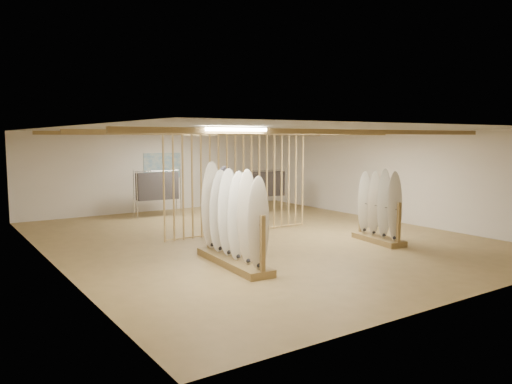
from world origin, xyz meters
TOP-DOWN VIEW (x-y plane):
  - floor at (0.00, 0.00)m, footprint 12.00×12.00m
  - ceiling at (0.00, 0.00)m, footprint 12.00×12.00m
  - wall_back at (0.00, 6.00)m, footprint 12.00×0.00m
  - wall_front at (0.00, -6.00)m, footprint 12.00×0.00m
  - wall_left at (-5.00, 0.00)m, footprint 0.00×12.00m
  - wall_right at (5.00, 0.00)m, footprint 0.00×12.00m
  - ceiling_slats at (0.00, 0.00)m, footprint 9.50×6.12m
  - light_panels at (0.00, 0.00)m, footprint 1.20×0.35m
  - bamboo_partition at (0.00, 0.80)m, footprint 4.45×0.05m
  - poster at (0.00, 5.98)m, footprint 1.40×0.03m
  - rack_left at (-1.95, -2.06)m, footprint 0.73×2.51m
  - rack_right at (2.25, -2.14)m, footprint 0.71×1.60m
  - clothing_rack_a at (-0.75, 4.69)m, footprint 1.45×0.48m
  - clothing_rack_b at (2.89, 3.66)m, footprint 1.39×0.54m
  - shopper_a at (0.78, 2.97)m, footprint 0.72×0.49m
  - shopper_b at (0.44, 2.95)m, footprint 1.04×0.94m

SIDE VIEW (x-z plane):
  - floor at x=0.00m, z-range 0.00..0.00m
  - rack_right at x=2.25m, z-range -0.29..1.51m
  - rack_left at x=-1.95m, z-range -0.31..1.68m
  - shopper_b at x=0.44m, z-range 0.00..1.78m
  - shopper_a at x=0.78m, z-range 0.00..1.93m
  - clothing_rack_b at x=2.89m, z-range 0.23..1.73m
  - clothing_rack_a at x=-0.75m, z-range 0.23..1.79m
  - bamboo_partition at x=0.00m, z-range 0.01..2.79m
  - wall_back at x=0.00m, z-range -4.60..7.40m
  - wall_front at x=0.00m, z-range -4.60..7.40m
  - wall_left at x=-5.00m, z-range -4.60..7.40m
  - wall_right at x=5.00m, z-range -4.60..7.40m
  - poster at x=0.00m, z-range 1.15..2.05m
  - ceiling_slats at x=0.00m, z-range 2.67..2.77m
  - light_panels at x=0.00m, z-range 2.71..2.77m
  - ceiling at x=0.00m, z-range 2.80..2.80m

